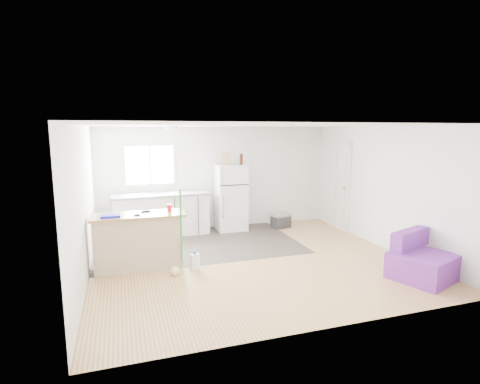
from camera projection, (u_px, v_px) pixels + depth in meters
name	position (u px, v px, depth m)	size (l,w,h in m)	color
room	(252.00, 195.00, 6.56)	(5.51, 5.01, 2.41)	olive
vinyl_zone	(198.00, 244.00, 7.71)	(4.05, 2.50, 0.00)	#352D28
window	(150.00, 165.00, 8.37)	(1.18, 0.06, 0.98)	white
interior_door	(338.00, 186.00, 8.87)	(0.11, 0.92, 2.10)	white
ceiling_fixture	(172.00, 128.00, 7.13)	(0.30, 0.30, 0.07)	white
kitchen_cabinets	(161.00, 214.00, 8.30)	(2.14, 0.75, 1.23)	white
peninsula	(138.00, 241.00, 6.29)	(1.53, 0.59, 0.94)	#CCB293
refrigerator	(231.00, 197.00, 8.73)	(0.68, 0.65, 1.53)	white
cooler	(281.00, 220.00, 9.00)	(0.51, 0.40, 0.34)	#2C2C2F
purple_seat	(421.00, 262.00, 5.90)	(1.10, 1.09, 0.72)	purple
cleaner_jug	(195.00, 261.00, 6.29)	(0.16, 0.13, 0.32)	white
mop	(177.00, 261.00, 6.05)	(0.25, 0.40, 1.42)	green
red_cup	(169.00, 208.00, 6.42)	(0.08, 0.08, 0.12)	red
blue_tray	(110.00, 216.00, 6.01)	(0.30, 0.22, 0.04)	#1517CC
tool_a	(146.00, 211.00, 6.38)	(0.14, 0.05, 0.03)	black
tool_b	(137.00, 215.00, 6.11)	(0.10, 0.04, 0.03)	black
cardboard_box	(226.00, 158.00, 8.53)	(0.20, 0.10, 0.30)	tan
bottle_left	(241.00, 159.00, 8.58)	(0.07, 0.07, 0.25)	#3A190A
bottle_right	(241.00, 159.00, 8.68)	(0.07, 0.07, 0.25)	#3A190A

